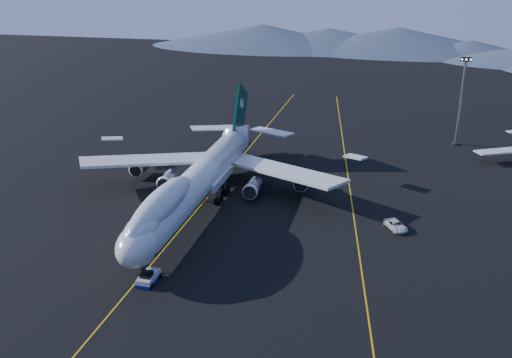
% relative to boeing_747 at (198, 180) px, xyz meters
% --- Properties ---
extents(ground, '(500.00, 500.00, 0.00)m').
position_rel_boeing_747_xyz_m(ground, '(-0.00, -0.03, -5.81)').
color(ground, black).
rests_on(ground, ground).
extents(taxiway_line_main, '(0.25, 220.00, 0.01)m').
position_rel_boeing_747_xyz_m(taxiway_line_main, '(-0.00, -0.03, -5.80)').
color(taxiway_line_main, '#DEA20D').
rests_on(taxiway_line_main, ground).
extents(taxiway_line_side, '(28.08, 198.09, 0.01)m').
position_rel_boeing_747_xyz_m(taxiway_line_side, '(30.00, 9.97, -5.80)').
color(taxiway_line_side, '#DEA20D').
rests_on(taxiway_line_side, ground).
extents(boeing_747, '(59.62, 72.43, 19.37)m').
position_rel_boeing_747_xyz_m(boeing_747, '(0.00, 0.00, 0.00)').
color(boeing_747, silver).
rests_on(boeing_747, ground).
extents(pushback_tug, '(2.78, 4.77, 2.06)m').
position_rel_boeing_747_xyz_m(pushback_tug, '(1.92, -29.53, -5.17)').
color(pushback_tug, silver).
rests_on(pushback_tug, ground).
extents(service_van, '(5.09, 6.22, 1.58)m').
position_rel_boeing_747_xyz_m(service_van, '(39.05, -1.05, -5.03)').
color(service_van, silver).
rests_on(service_van, ground).
extents(floodlight_mast, '(2.93, 2.19, 23.68)m').
position_rel_boeing_747_xyz_m(floodlight_mast, '(54.17, 57.26, 6.18)').
color(floodlight_mast, black).
rests_on(floodlight_mast, ground).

